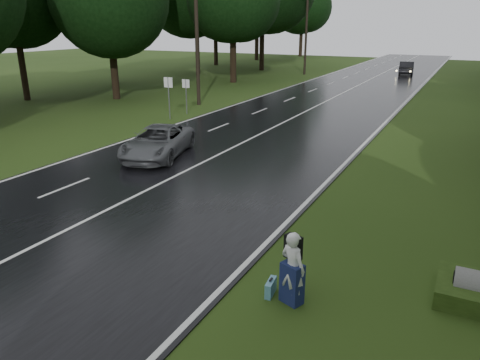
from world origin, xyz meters
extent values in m
plane|color=#283F12|center=(0.00, 0.00, 0.00)|extent=(160.00, 160.00, 0.00)
cube|color=black|center=(0.00, 20.00, 0.02)|extent=(12.00, 140.00, 0.04)
cube|color=silver|center=(0.00, 20.00, 0.04)|extent=(0.12, 140.00, 0.01)
imported|color=#4E5053|center=(-2.41, 7.17, 0.75)|extent=(3.65, 5.53, 1.41)
imported|color=black|center=(2.79, 50.79, 0.83)|extent=(2.24, 4.94, 1.57)
imported|color=silver|center=(7.46, -1.09, 0.88)|extent=(0.75, 0.62, 1.75)
cube|color=#17204C|center=(7.46, -1.09, 0.49)|extent=(0.58, 0.48, 0.98)
cube|color=black|center=(7.37, -0.85, 1.26)|extent=(0.45, 0.34, 0.56)
cube|color=teal|center=(6.92, -1.03, 0.18)|extent=(0.21, 0.53, 0.37)
camera|label=1|loc=(10.43, -9.50, 6.02)|focal=33.84mm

